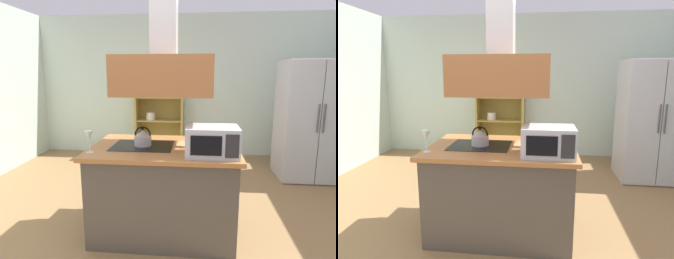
% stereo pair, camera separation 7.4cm
% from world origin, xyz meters
% --- Properties ---
extents(ground_plane, '(7.80, 7.80, 0.00)m').
position_xyz_m(ground_plane, '(0.00, 0.00, 0.00)').
color(ground_plane, olive).
extents(wall_back, '(6.00, 0.12, 2.70)m').
position_xyz_m(wall_back, '(0.00, 3.00, 1.35)').
color(wall_back, silver).
rests_on(wall_back, ground).
extents(kitchen_island, '(1.45, 1.00, 0.90)m').
position_xyz_m(kitchen_island, '(-0.14, 0.02, 0.45)').
color(kitchen_island, '#4D463C').
rests_on(kitchen_island, ground).
extents(range_hood, '(0.90, 0.70, 1.29)m').
position_xyz_m(range_hood, '(-0.14, 0.02, 1.71)').
color(range_hood, '#A46537').
extents(refrigerator, '(0.90, 0.77, 1.81)m').
position_xyz_m(refrigerator, '(1.89, 1.79, 0.90)').
color(refrigerator, '#B6B4BF').
rests_on(refrigerator, ground).
extents(dish_cabinet, '(0.92, 0.40, 1.77)m').
position_xyz_m(dish_cabinet, '(-0.55, 2.78, 0.79)').
color(dish_cabinet, '#A58D41').
rests_on(dish_cabinet, ground).
extents(kettle, '(0.17, 0.17, 0.19)m').
position_xyz_m(kettle, '(-0.36, 0.02, 0.98)').
color(kettle, '#BAB6B6').
rests_on(kettle, kitchen_island).
extents(cutting_board, '(0.37, 0.28, 0.02)m').
position_xyz_m(cutting_board, '(0.16, 0.08, 0.91)').
color(cutting_board, tan).
rests_on(cutting_board, kitchen_island).
extents(microwave, '(0.46, 0.35, 0.26)m').
position_xyz_m(microwave, '(0.31, -0.25, 1.03)').
color(microwave, '#B7BABF').
rests_on(microwave, kitchen_island).
extents(wine_glass_on_counter, '(0.08, 0.08, 0.21)m').
position_xyz_m(wine_glass_on_counter, '(-0.80, -0.28, 1.05)').
color(wine_glass_on_counter, silver).
rests_on(wine_glass_on_counter, kitchen_island).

